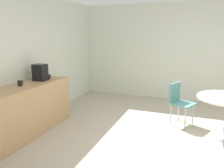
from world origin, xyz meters
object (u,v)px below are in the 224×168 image
at_px(chair_teal, 178,98).
at_px(coffee_maker, 40,72).
at_px(mug_red, 48,77).
at_px(mug_green, 20,83).

bearing_deg(chair_teal, coffee_maker, 111.28).
xyz_separation_m(chair_teal, mug_red, (-0.82, 2.48, 0.43)).
bearing_deg(coffee_maker, mug_green, 176.05).
bearing_deg(mug_red, chair_teal, -71.78).
height_order(mug_red, coffee_maker, coffee_maker).
bearing_deg(mug_green, mug_red, -7.79).
xyz_separation_m(mug_red, coffee_maker, (-0.17, 0.06, 0.11)).
relative_size(chair_teal, mug_red, 6.43).
bearing_deg(coffee_maker, mug_red, -18.74).
bearing_deg(chair_teal, mug_green, 120.25).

